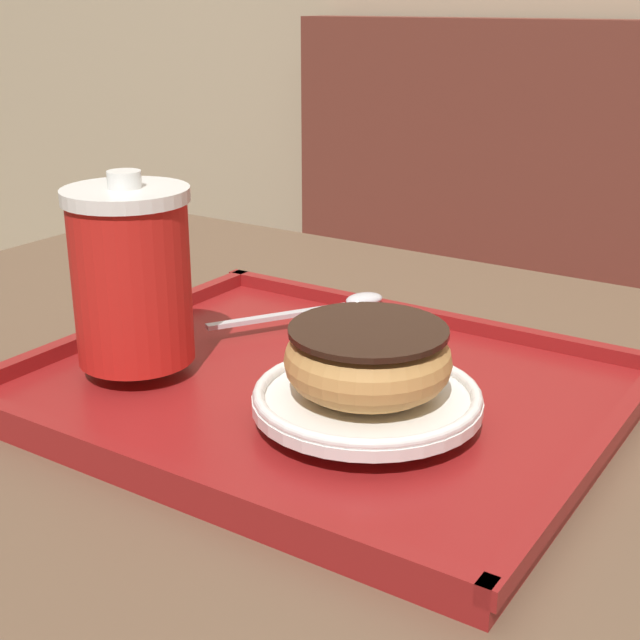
# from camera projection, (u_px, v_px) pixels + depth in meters

# --- Properties ---
(booth_bench) EXTENTS (1.21, 0.44, 1.00)m
(booth_bench) POSITION_uv_depth(u_px,v_px,m) (561.00, 447.00, 1.51)
(booth_bench) COLOR brown
(booth_bench) RESTS_ON ground_plane
(cafe_table) EXTENTS (1.09, 0.86, 0.75)m
(cafe_table) POSITION_uv_depth(u_px,v_px,m) (301.00, 597.00, 0.70)
(cafe_table) COLOR brown
(cafe_table) RESTS_ON ground_plane
(serving_tray) EXTENTS (0.42, 0.34, 0.02)m
(serving_tray) POSITION_uv_depth(u_px,v_px,m) (320.00, 392.00, 0.66)
(serving_tray) COLOR maroon
(serving_tray) RESTS_ON cafe_table
(coffee_cup_front) EXTENTS (0.09, 0.09, 0.14)m
(coffee_cup_front) POSITION_uv_depth(u_px,v_px,m) (131.00, 275.00, 0.66)
(coffee_cup_front) COLOR red
(coffee_cup_front) RESTS_ON serving_tray
(plate_with_chocolate_donut) EXTENTS (0.15, 0.15, 0.01)m
(plate_with_chocolate_donut) POSITION_uv_depth(u_px,v_px,m) (367.00, 397.00, 0.60)
(plate_with_chocolate_donut) COLOR white
(plate_with_chocolate_donut) RESTS_ON serving_tray
(donut_chocolate_glazed) EXTENTS (0.11, 0.11, 0.04)m
(donut_chocolate_glazed) POSITION_uv_depth(u_px,v_px,m) (368.00, 358.00, 0.59)
(donut_chocolate_glazed) COLOR tan
(donut_chocolate_glazed) RESTS_ON plate_with_chocolate_donut
(spoon) EXTENTS (0.10, 0.15, 0.01)m
(spoon) POSITION_uv_depth(u_px,v_px,m) (337.00, 305.00, 0.78)
(spoon) COLOR silver
(spoon) RESTS_ON serving_tray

